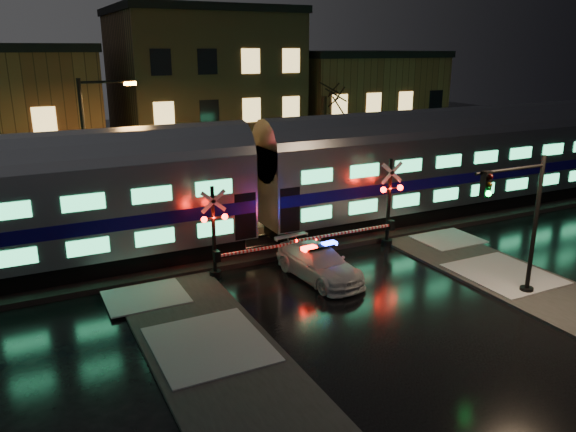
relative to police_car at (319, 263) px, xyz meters
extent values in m
plane|color=black|center=(0.54, -0.36, -0.68)|extent=(120.00, 120.00, 0.00)
cube|color=black|center=(0.54, 4.64, -0.56)|extent=(90.00, 4.20, 0.24)
cube|color=#2D2D2D|center=(-5.96, -6.36, -0.62)|extent=(4.00, 20.00, 0.12)
cube|color=#2D2D2D|center=(7.04, -6.36, -0.62)|extent=(4.00, 20.00, 0.12)
cube|color=brown|center=(2.54, 22.14, 5.07)|extent=(12.00, 11.00, 11.50)
cube|color=brown|center=(15.54, 21.64, 3.57)|extent=(12.00, 10.00, 8.50)
cube|color=black|center=(12.13, 4.64, -0.04)|extent=(24.00, 2.40, 0.80)
cube|color=#B7BAC1|center=(12.13, 4.64, 2.26)|extent=(25.00, 3.05, 3.80)
cube|color=#10096A|center=(12.13, 4.64, 1.86)|extent=(24.75, 3.09, 0.55)
cube|color=#3ADD87|center=(12.13, 3.09, 1.11)|extent=(21.00, 0.05, 0.62)
cube|color=#3ADD87|center=(12.13, 3.09, 2.91)|extent=(21.00, 0.05, 0.62)
cylinder|color=#B7BAC1|center=(12.13, 4.64, 3.96)|extent=(25.00, 3.05, 3.05)
imported|color=silver|center=(0.00, 0.00, -0.01)|extent=(2.31, 4.82, 1.35)
cube|color=black|center=(0.00, 0.00, 0.71)|extent=(1.44, 0.49, 0.09)
cube|color=#FF0C05|center=(-0.51, -0.05, 0.75)|extent=(0.65, 0.37, 0.16)
cube|color=#1426FF|center=(0.51, 0.05, 0.75)|extent=(0.65, 0.37, 0.16)
cylinder|color=black|center=(4.96, 2.04, -0.52)|extent=(0.54, 0.54, 0.32)
cylinder|color=black|center=(4.96, 2.04, 1.46)|extent=(0.17, 0.17, 4.29)
sphere|color=#FF0C05|center=(4.48, 1.86, 2.22)|extent=(0.28, 0.28, 0.28)
sphere|color=#FF0C05|center=(5.45, 1.86, 2.22)|extent=(0.28, 0.28, 0.28)
cube|color=white|center=(2.28, 1.79, 0.44)|extent=(5.37, 0.10, 0.10)
cube|color=black|center=(4.96, 1.79, 0.44)|extent=(0.25, 0.30, 0.45)
cylinder|color=black|center=(-3.83, 2.04, -0.54)|extent=(0.49, 0.49, 0.29)
cylinder|color=black|center=(-3.83, 2.04, 1.28)|extent=(0.16, 0.16, 3.93)
sphere|color=#FF0C05|center=(-4.27, 1.86, 1.97)|extent=(0.26, 0.26, 0.26)
sphere|color=#FF0C05|center=(-3.39, 1.86, 1.97)|extent=(0.26, 0.26, 0.26)
cube|color=white|center=(-1.37, 1.79, 0.35)|extent=(4.91, 0.10, 0.10)
cube|color=black|center=(-3.83, 1.79, 0.35)|extent=(0.25, 0.30, 0.45)
cylinder|color=black|center=(6.51, -4.99, -0.55)|extent=(0.51, 0.51, 0.27)
cylinder|color=black|center=(6.51, -4.99, 2.07)|extent=(0.16, 0.16, 5.50)
cylinder|color=black|center=(4.86, -4.99, 4.45)|extent=(3.30, 0.11, 0.11)
cube|color=black|center=(3.58, -5.14, 4.08)|extent=(0.29, 0.26, 0.92)
sphere|color=#0CFF3F|center=(3.58, -5.30, 3.79)|extent=(0.20, 0.20, 0.20)
cylinder|color=black|center=(-7.70, 8.64, 3.29)|extent=(0.20, 0.20, 7.94)
cylinder|color=black|center=(-6.51, 8.64, 7.06)|extent=(2.38, 0.12, 0.12)
cube|color=orange|center=(-5.42, 8.64, 6.96)|extent=(0.55, 0.28, 0.18)
camera|label=1|loc=(-10.90, -18.83, 8.58)|focal=35.00mm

